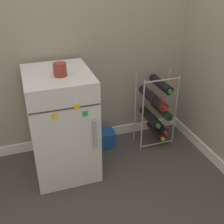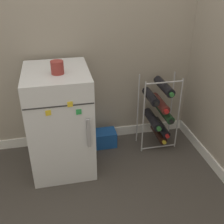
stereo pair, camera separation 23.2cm
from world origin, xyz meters
The scene contains 6 objects.
ground_plane centered at (0.00, 0.00, 0.00)m, with size 14.00×14.00×0.00m, color #423D38.
wall_back centered at (0.00, 0.57, 1.24)m, with size 6.75×0.07×2.50m.
mini_fridge centered at (-0.33, 0.22, 0.41)m, with size 0.48×0.58×0.83m.
wine_rack centered at (0.53, 0.31, 0.35)m, with size 0.33×0.33×0.67m.
soda_box centered at (0.04, 0.40, 0.07)m, with size 0.23×0.15×0.15m.
fridge_top_cup centered at (-0.31, 0.15, 0.87)m, with size 0.09×0.09×0.09m.
Camera 1 is at (-0.55, -1.66, 1.53)m, focal length 45.00 mm.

